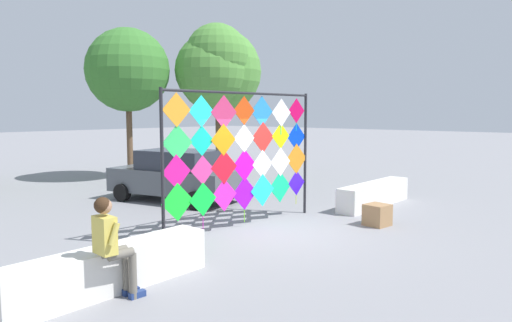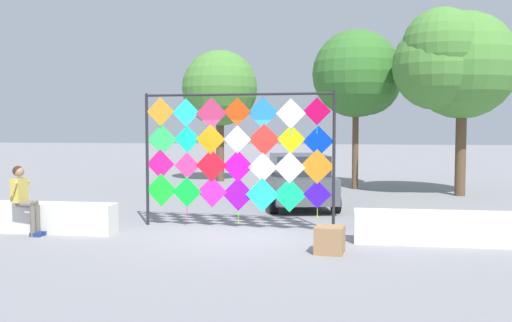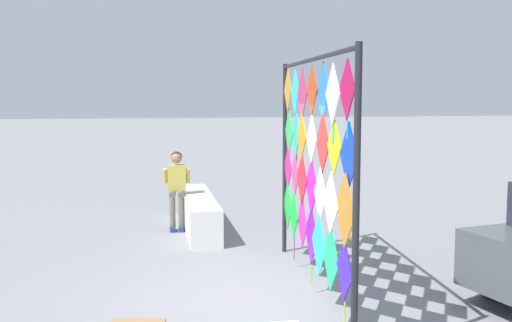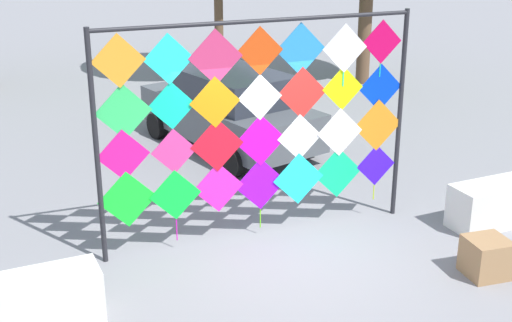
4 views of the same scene
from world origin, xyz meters
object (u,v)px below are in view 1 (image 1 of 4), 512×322
at_px(parked_car, 176,175).
at_px(tree_broadleaf, 216,68).
at_px(cardboard_box_large, 377,215).
at_px(seated_vendor, 112,240).
at_px(tree_palm_like, 129,72).
at_px(kite_display_rack, 244,149).

distance_m(parked_car, tree_broadleaf, 6.82).
height_order(parked_car, cardboard_box_large, parked_car).
distance_m(seated_vendor, tree_broadleaf, 13.77).
xyz_separation_m(cardboard_box_large, tree_palm_like, (0.83, 11.08, 3.97)).
relative_size(kite_display_rack, tree_broadleaf, 0.73).
height_order(seated_vendor, tree_palm_like, tree_palm_like).
bearing_deg(seated_vendor, parked_car, 43.81).
distance_m(kite_display_rack, parked_car, 4.05).
height_order(seated_vendor, parked_car, parked_car).
bearing_deg(cardboard_box_large, kite_display_rack, 134.09).
height_order(tree_broadleaf, tree_palm_like, tree_broadleaf).
xyz_separation_m(kite_display_rack, cardboard_box_large, (2.17, -2.24, -1.56)).
bearing_deg(parked_car, cardboard_box_large, -80.00).
xyz_separation_m(kite_display_rack, parked_car, (1.12, 3.75, -1.03)).
xyz_separation_m(seated_vendor, cardboard_box_large, (6.55, -0.73, -0.64)).
bearing_deg(kite_display_rack, tree_broadleaf, 49.41).
bearing_deg(tree_palm_like, parked_car, -110.36).
xyz_separation_m(tree_broadleaf, tree_palm_like, (-2.92, 1.92, -0.23)).
xyz_separation_m(kite_display_rack, tree_palm_like, (3.00, 8.83, 2.41)).
distance_m(cardboard_box_large, tree_broadleaf, 10.74).
xyz_separation_m(parked_car, cardboard_box_large, (1.06, -6.00, -0.52)).
height_order(kite_display_rack, cardboard_box_large, kite_display_rack).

